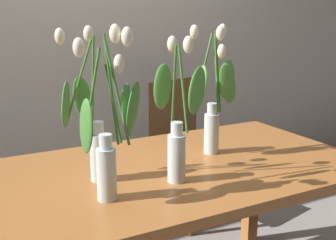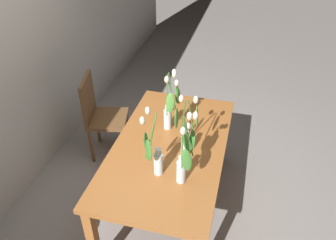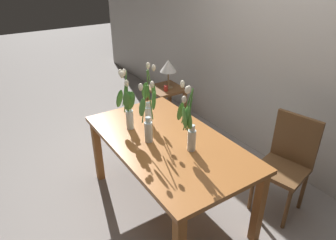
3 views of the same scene
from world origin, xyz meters
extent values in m
plane|color=gray|center=(0.00, 0.00, 0.00)|extent=(18.00, 18.00, 0.00)
cube|color=beige|center=(0.00, 1.49, 1.35)|extent=(9.00, 0.10, 2.70)
cube|color=#A3602D|center=(0.00, 0.00, 0.72)|extent=(1.60, 0.90, 0.04)
cube|color=#A3602D|center=(-0.74, -0.39, 0.35)|extent=(0.07, 0.07, 0.70)
cube|color=#A3602D|center=(-0.74, 0.39, 0.35)|extent=(0.07, 0.07, 0.70)
cube|color=#A3602D|center=(0.74, 0.39, 0.35)|extent=(0.07, 0.07, 0.70)
cylinder|color=silver|center=(0.23, 0.08, 0.83)|extent=(0.07, 0.07, 0.18)
cylinder|color=silver|center=(0.23, 0.08, 0.94)|extent=(0.04, 0.04, 0.05)
cylinder|color=silver|center=(0.23, 0.08, 0.80)|extent=(0.06, 0.06, 0.11)
cylinder|color=#3D752D|center=(0.24, 0.05, 1.11)|extent=(0.01, 0.05, 0.34)
ellipsoid|color=#F2E5C6|center=(0.24, 0.03, 1.28)|extent=(0.04, 0.04, 0.06)
ellipsoid|color=#4C8E38|center=(0.27, 0.01, 1.06)|extent=(0.11, 0.03, 0.18)
cylinder|color=#3D752D|center=(0.23, 0.03, 1.07)|extent=(0.02, 0.08, 0.26)
ellipsoid|color=#F2E5C6|center=(0.22, 0.00, 1.20)|extent=(0.04, 0.04, 0.06)
ellipsoid|color=#4C8E38|center=(0.25, -0.01, 1.07)|extent=(0.11, 0.04, 0.18)
cylinder|color=#3D752D|center=(0.17, 0.06, 1.11)|extent=(0.11, 0.03, 0.33)
ellipsoid|color=#F2E5C6|center=(0.12, 0.05, 1.28)|extent=(0.04, 0.04, 0.06)
ellipsoid|color=#4C8E38|center=(0.14, 0.03, 1.06)|extent=(0.07, 0.07, 0.17)
cylinder|color=#3D752D|center=(0.23, 0.04, 1.11)|extent=(0.01, 0.06, 0.33)
ellipsoid|color=#F2E5C6|center=(0.23, 0.02, 1.28)|extent=(0.04, 0.04, 0.06)
ellipsoid|color=#4C8E38|center=(0.25, 0.00, 1.08)|extent=(0.10, 0.06, 0.18)
cylinder|color=silver|center=(-0.36, -0.18, 0.83)|extent=(0.07, 0.07, 0.18)
cylinder|color=silver|center=(-0.36, -0.18, 0.94)|extent=(0.04, 0.04, 0.05)
cylinder|color=silver|center=(-0.36, -0.18, 0.80)|extent=(0.06, 0.06, 0.11)
cylinder|color=#3D752D|center=(-0.33, -0.22, 1.11)|extent=(0.06, 0.07, 0.34)
ellipsoid|color=#F2E5C6|center=(-0.30, -0.25, 1.29)|extent=(0.04, 0.04, 0.06)
ellipsoid|color=#427F33|center=(-0.28, -0.23, 1.06)|extent=(0.09, 0.07, 0.18)
cylinder|color=#3D752D|center=(-0.40, -0.19, 1.10)|extent=(0.08, 0.03, 0.31)
ellipsoid|color=#F2E5C6|center=(-0.44, -0.20, 1.26)|extent=(0.04, 0.04, 0.06)
ellipsoid|color=#427F33|center=(-0.44, -0.23, 1.02)|extent=(0.05, 0.10, 0.18)
cylinder|color=#3D752D|center=(-0.33, -0.19, 1.07)|extent=(0.05, 0.03, 0.26)
ellipsoid|color=#F2E5C6|center=(-0.32, -0.21, 1.20)|extent=(0.04, 0.04, 0.06)
ellipsoid|color=#427F33|center=(-0.28, -0.19, 1.05)|extent=(0.07, 0.10, 0.18)
cylinder|color=#3D752D|center=(-0.34, -0.20, 1.12)|extent=(0.03, 0.04, 0.35)
ellipsoid|color=#F2E5C6|center=(-0.33, -0.21, 1.30)|extent=(0.04, 0.04, 0.06)
ellipsoid|color=#427F33|center=(-0.29, -0.21, 1.05)|extent=(0.07, 0.10, 0.18)
cylinder|color=silver|center=(-0.32, 0.00, 0.83)|extent=(0.07, 0.07, 0.18)
cylinder|color=silver|center=(-0.32, 0.00, 0.94)|extent=(0.04, 0.04, 0.05)
cylinder|color=silver|center=(-0.32, 0.00, 0.80)|extent=(0.06, 0.06, 0.11)
cylinder|color=#478433|center=(-0.32, 0.04, 1.11)|extent=(0.01, 0.07, 0.34)
ellipsoid|color=#F2E5C6|center=(-0.32, 0.06, 1.28)|extent=(0.04, 0.04, 0.06)
ellipsoid|color=#427F33|center=(-0.35, 0.08, 1.05)|extent=(0.10, 0.02, 0.18)
cylinder|color=#478433|center=(-0.38, 0.03, 1.11)|extent=(0.10, 0.07, 0.32)
ellipsoid|color=#F2E5C6|center=(-0.43, 0.07, 1.28)|extent=(0.04, 0.04, 0.06)
ellipsoid|color=#427F33|center=(-0.43, 0.03, 1.04)|extent=(0.07, 0.08, 0.18)
cylinder|color=silver|center=(-0.07, -0.15, 0.83)|extent=(0.07, 0.07, 0.18)
cylinder|color=silver|center=(-0.07, -0.15, 0.94)|extent=(0.04, 0.04, 0.05)
cylinder|color=silver|center=(-0.07, -0.15, 0.80)|extent=(0.06, 0.06, 0.11)
cylinder|color=#3D752D|center=(-0.07, -0.12, 1.09)|extent=(0.01, 0.04, 0.31)
ellipsoid|color=#F2E5C6|center=(-0.07, -0.10, 1.25)|extent=(0.04, 0.04, 0.06)
ellipsoid|color=#4C8E38|center=(-0.09, -0.08, 1.09)|extent=(0.09, 0.03, 0.18)
cylinder|color=#3D752D|center=(-0.07, -0.18, 1.10)|extent=(0.02, 0.06, 0.31)
ellipsoid|color=#F2E5C6|center=(-0.06, -0.21, 1.25)|extent=(0.04, 0.04, 0.06)
ellipsoid|color=#4C8E38|center=(-0.03, -0.22, 1.09)|extent=(0.11, 0.05, 0.18)
cube|color=brown|center=(0.59, 0.83, 0.45)|extent=(0.48, 0.48, 0.04)
cylinder|color=brown|center=(0.80, 0.70, 0.21)|extent=(0.04, 0.04, 0.43)
cylinder|color=brown|center=(0.47, 0.63, 0.21)|extent=(0.04, 0.04, 0.43)
cylinder|color=brown|center=(0.72, 1.03, 0.21)|extent=(0.04, 0.04, 0.43)
cylinder|color=brown|center=(0.39, 0.96, 0.21)|extent=(0.04, 0.04, 0.43)
cube|color=brown|center=(0.55, 1.01, 0.70)|extent=(0.40, 0.13, 0.46)
cube|color=brown|center=(-1.41, 0.88, 0.53)|extent=(0.44, 0.44, 0.04)
cube|color=brown|center=(-1.60, 0.69, 0.26)|extent=(0.04, 0.04, 0.51)
cube|color=brown|center=(-1.22, 0.69, 0.26)|extent=(0.04, 0.04, 0.51)
cube|color=brown|center=(-1.60, 1.07, 0.26)|extent=(0.04, 0.04, 0.51)
cube|color=brown|center=(-1.22, 1.07, 0.26)|extent=(0.04, 0.04, 0.51)
cylinder|color=olive|center=(-1.37, 0.90, 0.56)|extent=(0.12, 0.12, 0.02)
cylinder|color=olive|center=(-1.37, 0.90, 0.68)|extent=(0.02, 0.02, 0.22)
cone|color=silver|center=(-1.37, 0.90, 0.87)|extent=(0.22, 0.22, 0.16)
cylinder|color=#B72D23|center=(-1.31, 0.82, 0.59)|extent=(0.06, 0.06, 0.07)
camera|label=1|loc=(-0.82, -1.48, 1.36)|focal=46.19mm
camera|label=2|loc=(-2.02, -0.52, 2.49)|focal=35.44mm
camera|label=3|loc=(1.87, -1.22, 2.13)|focal=32.54mm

